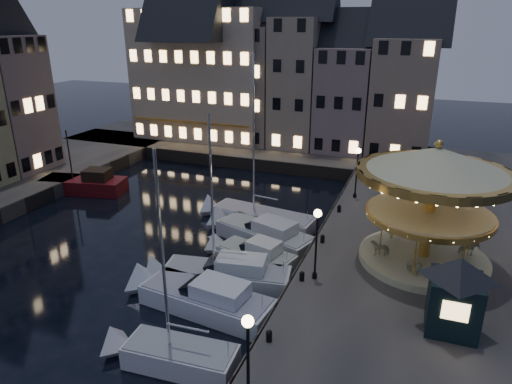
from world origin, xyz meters
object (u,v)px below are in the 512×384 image
at_px(streetlamp_a, 248,351).
at_px(motorboat_a, 169,355).
at_px(streetlamp_c, 357,166).
at_px(motorboat_d, 251,255).
at_px(motorboat_c, 220,274).
at_px(bollard_c, 323,238).
at_px(motorboat_e, 260,233).
at_px(red_fishing_boat, 85,185).
at_px(carousel, 434,184).
at_px(ticket_kiosk, 457,282).
at_px(streetlamp_b, 317,234).
at_px(motorboat_f, 256,217).
at_px(bollard_d, 339,208).
at_px(bollard_b, 302,276).
at_px(bollard_a, 269,335).
at_px(motorboat_b, 201,298).

bearing_deg(streetlamp_a, motorboat_a, 154.02).
xyz_separation_m(streetlamp_c, motorboat_d, (-4.77, -11.17, -3.38)).
bearing_deg(motorboat_c, bollard_c, 45.72).
xyz_separation_m(motorboat_e, red_fishing_boat, (-18.70, 3.81, 0.06)).
bearing_deg(motorboat_a, motorboat_e, 92.13).
bearing_deg(carousel, ticket_kiosk, -77.23).
bearing_deg(streetlamp_b, motorboat_d, 154.00).
distance_m(streetlamp_a, motorboat_f, 19.90).
xyz_separation_m(bollard_d, motorboat_c, (-4.98, -10.61, -0.92)).
bearing_deg(bollard_c, streetlamp_b, -82.41).
bearing_deg(streetlamp_c, bollard_b, -92.45).
distance_m(motorboat_a, motorboat_d, 9.97).
xyz_separation_m(streetlamp_c, bollard_a, (-0.60, -19.50, -2.41)).
bearing_deg(motorboat_e, motorboat_d, -80.40).
height_order(streetlamp_c, motorboat_b, streetlamp_c).
bearing_deg(streetlamp_b, motorboat_b, -150.10).
bearing_deg(bollard_b, ticket_kiosk, -12.10).
bearing_deg(streetlamp_c, motorboat_f, -142.81).
height_order(motorboat_a, motorboat_d, motorboat_a).
bearing_deg(carousel, motorboat_a, -131.63).
height_order(bollard_d, motorboat_c, motorboat_c).
distance_m(motorboat_b, carousel, 14.46).
xyz_separation_m(bollard_b, bollard_c, (0.00, 5.00, 0.00)).
distance_m(bollard_b, motorboat_a, 8.37).
xyz_separation_m(bollard_a, ticket_kiosk, (7.62, 3.87, 2.22)).
height_order(bollard_c, motorboat_f, motorboat_f).
relative_size(motorboat_e, red_fishing_boat, 1.04).
relative_size(streetlamp_a, bollard_c, 7.32).
relative_size(bollard_c, motorboat_d, 0.09).
bearing_deg(motorboat_e, motorboat_b, -91.44).
bearing_deg(red_fishing_boat, streetlamp_a, -38.94).
bearing_deg(bollard_c, bollard_b, -90.00).
bearing_deg(bollard_d, streetlamp_c, 80.27).
xyz_separation_m(streetlamp_a, red_fishing_boat, (-24.02, 19.42, -3.32)).
xyz_separation_m(streetlamp_c, motorboat_b, (-5.55, -16.69, -3.37)).
distance_m(bollard_b, motorboat_d, 5.13).
bearing_deg(bollard_c, streetlamp_c, 86.19).
distance_m(bollard_c, motorboat_d, 4.80).
distance_m(bollard_a, red_fishing_boat, 28.06).
bearing_deg(motorboat_f, bollard_c, -32.61).
height_order(bollard_b, bollard_d, same).
relative_size(bollard_a, carousel, 0.07).
xyz_separation_m(bollard_c, motorboat_f, (-6.11, 3.91, -1.07)).
relative_size(motorboat_d, ticket_kiosk, 1.47).
distance_m(bollard_c, motorboat_a, 12.91).
distance_m(motorboat_a, red_fishing_boat, 25.67).
distance_m(motorboat_e, red_fishing_boat, 19.08).
relative_size(streetlamp_c, motorboat_c, 0.37).
bearing_deg(bollard_a, motorboat_a, -158.81).
bearing_deg(bollard_d, motorboat_e, -137.10).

